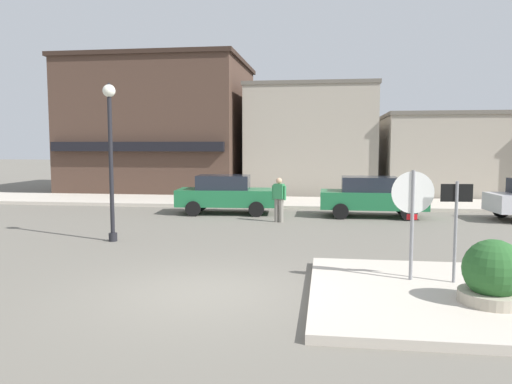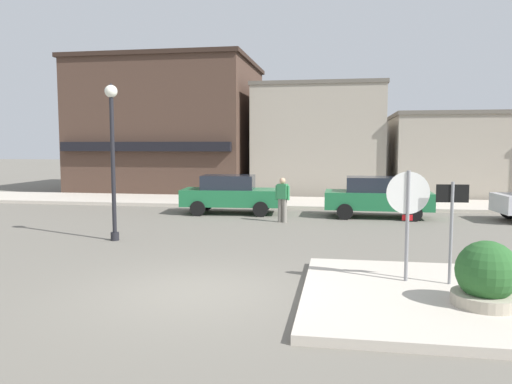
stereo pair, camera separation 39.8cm
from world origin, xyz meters
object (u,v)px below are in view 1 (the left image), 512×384
Objects in this scene: one_way_sign at (456,222)px; planter at (493,279)px; pedestrian_crossing_near at (279,198)px; stop_sign at (412,211)px; lamp_post at (110,139)px; parked_car_nearest at (226,194)px; parked_car_second at (372,196)px.

planter is (0.32, -1.23, -0.77)m from one_way_sign.
stop_sign is at bearing -67.09° from pedestrian_crossing_near.
stop_sign is at bearing -25.09° from lamp_post.
one_way_sign is at bearing 104.58° from planter.
pedestrian_crossing_near is (4.44, 4.25, -2.09)m from lamp_post.
parked_car_nearest is (-5.67, 9.84, -0.71)m from stop_sign.
parked_car_second is 2.49× the size of pedestrian_crossing_near.
lamp_post is 10.19m from parked_car_second.
parked_car_second is at bearing 93.99° from one_way_sign.
stop_sign reaches higher than planter.
lamp_post reaches higher than stop_sign.
pedestrian_crossing_near reaches higher than parked_car_nearest.
parked_car_nearest is 3.04m from pedestrian_crossing_near.
one_way_sign is 8.99m from pedestrian_crossing_near.
parked_car_second is at bearing -1.07° from parked_car_nearest.
pedestrian_crossing_near is (-4.13, 7.98, -0.46)m from one_way_sign.
planter is 0.76× the size of pedestrian_crossing_near.
planter is 13.05m from parked_car_nearest.
stop_sign reaches higher than one_way_sign.
stop_sign is 11.37m from parked_car_nearest.
one_way_sign reaches higher than planter.
parked_car_second is (5.77, -0.11, 0.00)m from parked_car_nearest.
planter is 10.45m from lamp_post.
lamp_post is 1.13× the size of parked_car_second.
one_way_sign reaches higher than parked_car_second.
stop_sign reaches higher than pedestrian_crossing_near.
lamp_post is 6.49m from pedestrian_crossing_near.
planter is at bearing -29.16° from lamp_post.
lamp_post is at bearing -108.75° from parked_car_nearest.
lamp_post is 1.10× the size of parked_car_nearest.
pedestrian_crossing_near is (-4.45, 9.21, 0.31)m from planter.
planter is at bearing -49.89° from stop_sign.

